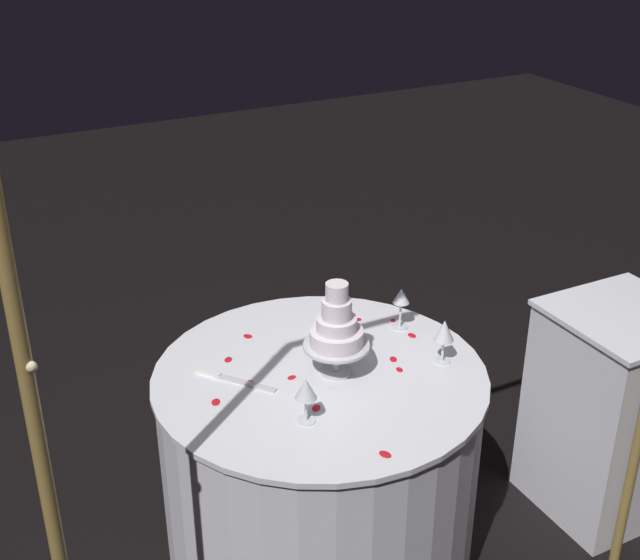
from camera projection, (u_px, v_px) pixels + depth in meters
ground_plane at (320, 553)px, 3.15m from camera, size 12.00×12.00×0.00m
decorative_arch at (420, 216)px, 2.04m from camera, size 1.96×0.05×2.41m
main_table at (320, 469)px, 2.97m from camera, size 1.12×1.12×0.80m
side_table at (611, 411)px, 3.24m from camera, size 0.51×0.51×0.86m
tiered_cake at (337, 329)px, 2.73m from camera, size 0.22×0.22×0.33m
wine_glass_0 at (306, 390)px, 2.51m from camera, size 0.07×0.07×0.15m
wine_glass_1 at (401, 298)px, 3.03m from camera, size 0.06×0.06×0.16m
wine_glass_2 at (444, 332)px, 2.82m from camera, size 0.07×0.07×0.16m
cake_knife at (231, 379)px, 2.76m from camera, size 0.20×0.25×0.01m
rose_petal_0 at (393, 320)px, 3.12m from camera, size 0.03×0.03×0.00m
rose_petal_1 at (248, 336)px, 3.02m from camera, size 0.04×0.04×0.00m
rose_petal_2 at (385, 454)px, 2.41m from camera, size 0.04×0.05×0.00m
rose_petal_3 at (247, 337)px, 3.01m from camera, size 0.03×0.03×0.00m
rose_petal_4 at (292, 377)px, 2.77m from camera, size 0.04×0.03×0.00m
rose_petal_5 at (393, 359)px, 2.88m from camera, size 0.04×0.04×0.00m
rose_petal_6 at (216, 403)px, 2.64m from camera, size 0.04×0.05×0.00m
rose_petal_7 at (228, 360)px, 2.87m from camera, size 0.04×0.04×0.00m
rose_petal_8 at (446, 341)px, 2.98m from camera, size 0.03×0.03×0.00m
rose_petal_9 at (412, 335)px, 3.02m from camera, size 0.03×0.04×0.00m
rose_petal_10 at (250, 383)px, 2.74m from camera, size 0.03×0.04×0.00m
rose_petal_11 at (399, 370)px, 2.82m from camera, size 0.03×0.03×0.00m
rose_petal_12 at (357, 319)px, 3.13m from camera, size 0.04×0.04×0.00m
rose_petal_13 at (316, 408)px, 2.62m from camera, size 0.04×0.05×0.00m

